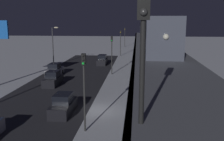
% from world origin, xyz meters
% --- Properties ---
extents(ground_plane, '(240.00, 240.00, 0.00)m').
position_xyz_m(ground_plane, '(0.00, 0.00, 0.00)').
color(ground_plane, silver).
extents(avenue_asphalt, '(11.00, 80.97, 0.01)m').
position_xyz_m(avenue_asphalt, '(6.41, 0.00, 0.00)').
color(avenue_asphalt, '#28282D').
rests_on(avenue_asphalt, ground_plane).
extents(elevated_railway, '(5.00, 80.97, 5.85)m').
position_xyz_m(elevated_railway, '(-5.85, -0.00, 5.08)').
color(elevated_railway, slate).
rests_on(elevated_railway, ground_plane).
extents(subway_train, '(2.94, 55.47, 3.40)m').
position_xyz_m(subway_train, '(-5.95, -22.93, 7.63)').
color(subway_train, '#4C5160').
rests_on(subway_train, elevated_railway).
extents(rail_signal, '(0.36, 0.41, 4.00)m').
position_xyz_m(rail_signal, '(-3.96, 16.95, 8.58)').
color(rail_signal, black).
rests_on(rail_signal, elevated_railway).
extents(sedan_silver, '(1.91, 4.70, 1.97)m').
position_xyz_m(sedan_silver, '(9.61, -16.09, 0.79)').
color(sedan_silver, '#B2B2B7').
rests_on(sedan_silver, ground_plane).
extents(sedan_black, '(1.80, 4.68, 1.97)m').
position_xyz_m(sedan_black, '(3.21, -27.37, 0.80)').
color(sedan_black, black).
rests_on(sedan_black, ground_plane).
extents(sedan_black_2, '(1.80, 4.39, 1.97)m').
position_xyz_m(sedan_black_2, '(3.21, 1.11, 0.80)').
color(sedan_black_2, black).
rests_on(sedan_black_2, ground_plane).
extents(sedan_black_3, '(1.80, 4.42, 1.97)m').
position_xyz_m(sedan_black_3, '(7.81, -9.76, 0.80)').
color(sedan_black_3, black).
rests_on(sedan_black_3, ground_plane).
extents(traffic_light_near, '(0.32, 0.44, 6.40)m').
position_xyz_m(traffic_light_near, '(0.31, 4.93, 4.20)').
color(traffic_light_near, '#2D2D2D').
rests_on(traffic_light_near, ground_plane).
extents(traffic_light_mid, '(0.32, 0.44, 6.40)m').
position_xyz_m(traffic_light_mid, '(0.31, -17.69, 4.20)').
color(traffic_light_mid, '#2D2D2D').
rests_on(traffic_light_mid, ground_plane).
extents(traffic_light_far, '(0.32, 0.44, 6.40)m').
position_xyz_m(traffic_light_far, '(0.31, -40.32, 4.20)').
color(traffic_light_far, '#2D2D2D').
rests_on(traffic_light_far, ground_plane).
extents(traffic_light_distant, '(0.32, 0.44, 6.40)m').
position_xyz_m(traffic_light_distant, '(0.31, -62.94, 4.20)').
color(traffic_light_distant, '#2D2D2D').
rests_on(traffic_light_distant, ground_plane).
extents(street_lamp_far, '(1.35, 0.44, 7.65)m').
position_xyz_m(street_lamp_far, '(12.49, -25.00, 4.81)').
color(street_lamp_far, '#38383D').
rests_on(street_lamp_far, ground_plane).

